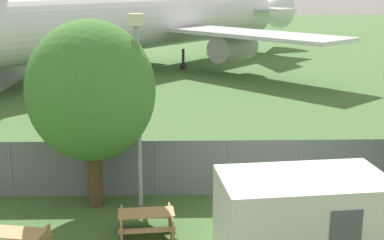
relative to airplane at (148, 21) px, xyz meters
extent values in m
cylinder|color=slate|center=(-3.26, -29.41, -3.11)|extent=(0.07, 0.07, 2.03)
cylinder|color=slate|center=(-0.72, -29.41, -3.11)|extent=(0.07, 0.07, 2.03)
cylinder|color=slate|center=(1.83, -29.41, -3.11)|extent=(0.07, 0.07, 2.03)
cylinder|color=slate|center=(4.37, -29.41, -3.11)|extent=(0.07, 0.07, 2.03)
cylinder|color=slate|center=(6.92, -29.41, -3.11)|extent=(0.07, 0.07, 2.03)
cylinder|color=slate|center=(9.46, -29.41, -3.11)|extent=(0.07, 0.07, 2.03)
cube|color=slate|center=(1.83, -29.41, -3.11)|extent=(56.00, 0.01, 2.03)
cylinder|color=silver|center=(-0.29, -0.35, 0.06)|extent=(25.76, 29.39, 4.79)
cone|color=silver|center=(12.68, 15.10, 0.06)|extent=(7.15, 7.36, 4.31)
cube|color=silver|center=(8.57, -5.54, -0.66)|extent=(13.92, 14.71, 0.30)
cylinder|color=#939399|center=(7.07, -3.72, -1.89)|extent=(4.42, 4.69, 2.16)
cube|color=silver|center=(-6.94, 7.48, -0.66)|extent=(15.66, 12.27, 0.30)
cylinder|color=#939399|center=(-4.89, 6.32, -1.89)|extent=(4.42, 4.69, 2.16)
cube|color=silver|center=(9.83, 11.71, 0.54)|extent=(10.54, 9.71, 0.20)
cylinder|color=#2D2D33|center=(-7.47, -8.90, -3.23)|extent=(0.24, 0.24, 1.79)
cylinder|color=#2D2D33|center=(-7.47, -8.90, -3.85)|extent=(0.59, 0.62, 0.56)
cylinder|color=#2D2D33|center=(3.02, -0.88, -3.23)|extent=(0.24, 0.24, 1.79)
cylinder|color=#2D2D33|center=(3.02, -0.88, -3.85)|extent=(0.59, 0.62, 0.56)
cylinder|color=#2D2D33|center=(-1.39, 2.82, -3.23)|extent=(0.24, 0.24, 1.79)
cylinder|color=#2D2D33|center=(-1.39, 2.82, -3.85)|extent=(0.59, 0.62, 0.56)
cube|color=silver|center=(5.97, -34.01, -2.94)|extent=(4.72, 3.03, 2.39)
cube|color=tan|center=(1.66, -32.55, -3.39)|extent=(1.73, 0.92, 0.04)
cube|color=tan|center=(1.60, -31.99, -3.69)|extent=(1.68, 0.44, 0.04)
cube|color=tan|center=(1.71, -33.11, -3.69)|extent=(1.68, 0.44, 0.04)
cube|color=tan|center=(2.38, -32.48, -3.76)|extent=(0.19, 1.40, 0.74)
cube|color=tan|center=(0.93, -32.62, -3.76)|extent=(0.19, 1.40, 0.74)
cube|color=tan|center=(-1.99, -33.75, -3.39)|extent=(1.94, 1.07, 0.04)
cube|color=tan|center=(-1.89, -33.20, -3.69)|extent=(1.85, 0.60, 0.04)
cylinder|color=#4C3823|center=(-0.19, -30.25, -3.02)|extent=(0.50, 0.50, 2.21)
ellipsoid|color=#427A33|center=(-0.19, -30.25, -0.14)|extent=(4.18, 4.18, 4.60)
cylinder|color=#99999E|center=(1.33, -30.30, -1.09)|extent=(0.16, 0.16, 6.08)
cube|color=beige|center=(1.33, -30.30, 2.13)|extent=(0.44, 0.44, 0.36)
camera|label=1|loc=(2.66, -47.27, 3.25)|focal=50.00mm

